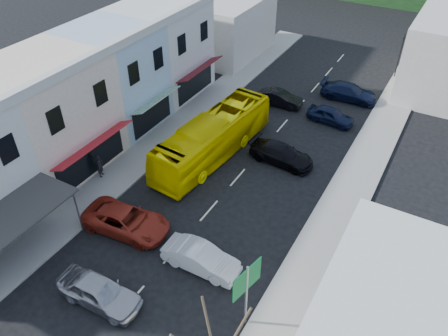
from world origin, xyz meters
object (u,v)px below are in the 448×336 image
car_red (126,221)px  car_silver (100,293)px  car_white (201,259)px  pedestrian_left (100,166)px  traffic_signal (399,56)px  bus (213,138)px  direction_sign (246,297)px

car_red → car_silver: bearing=-161.1°
car_white → pedestrian_left: pedestrian_left is taller
car_white → traffic_signal: 30.56m
car_white → pedestrian_left: size_ratio=2.59×
bus → car_red: size_ratio=2.52×
car_silver → car_red: 5.28m
car_silver → traffic_signal: 35.63m
bus → car_red: bearing=-88.7°
car_red → direction_sign: size_ratio=1.06×
traffic_signal → direction_sign: bearing=93.6°
car_silver → car_red: bearing=22.1°
bus → traffic_signal: size_ratio=2.57×
car_red → pedestrian_left: pedestrian_left is taller
direction_sign → traffic_signal: bearing=102.3°
car_red → direction_sign: (9.41, -2.22, 1.48)m
car_white → pedestrian_left: (-10.54, 3.43, 0.30)m
bus → direction_sign: direction_sign is taller
bus → car_white: size_ratio=2.64×
car_white → pedestrian_left: 11.09m
bus → pedestrian_left: (-5.60, -6.27, -0.55)m
direction_sign → traffic_signal: size_ratio=0.96×
bus → traffic_signal: (9.08, 20.54, 0.71)m
car_white → direction_sign: 4.55m
bus → direction_sign: size_ratio=2.67×
direction_sign → car_white: bearing=165.7°
car_white → car_red: size_ratio=0.96×
bus → car_silver: size_ratio=2.64×
car_silver → car_white: same height
car_silver → bus: bearing=3.8°
car_silver → car_white: bearing=-39.2°
car_white → traffic_signal: (4.14, 30.24, 1.56)m
bus → pedestrian_left: 8.42m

